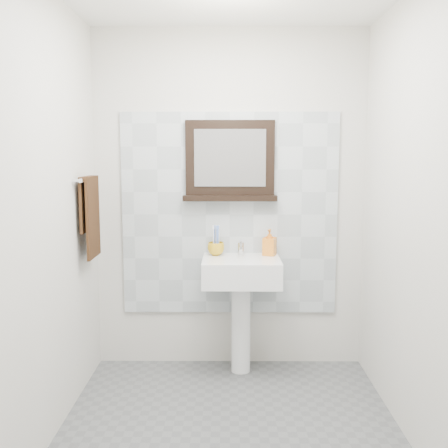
{
  "coord_description": "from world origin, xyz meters",
  "views": [
    {
      "loc": [
        -0.01,
        -2.78,
        1.6
      ],
      "look_at": [
        -0.04,
        0.55,
        1.15
      ],
      "focal_mm": 42.0,
      "sensor_mm": 36.0,
      "label": 1
    }
  ],
  "objects_px": {
    "toothbrush_cup": "(216,249)",
    "hand_towel": "(90,210)",
    "soap_dispenser": "(270,242)",
    "pedestal_sink": "(241,283)",
    "framed_mirror": "(230,163)"
  },
  "relations": [
    {
      "from": "hand_towel",
      "to": "framed_mirror",
      "type": "bearing_deg",
      "value": 20.1
    },
    {
      "from": "framed_mirror",
      "to": "hand_towel",
      "type": "distance_m",
      "value": 1.05
    },
    {
      "from": "soap_dispenser",
      "to": "pedestal_sink",
      "type": "bearing_deg",
      "value": -131.57
    },
    {
      "from": "pedestal_sink",
      "to": "toothbrush_cup",
      "type": "bearing_deg",
      "value": 148.04
    },
    {
      "from": "soap_dispenser",
      "to": "hand_towel",
      "type": "distance_m",
      "value": 1.29
    },
    {
      "from": "framed_mirror",
      "to": "toothbrush_cup",
      "type": "bearing_deg",
      "value": -144.86
    },
    {
      "from": "pedestal_sink",
      "to": "soap_dispenser",
      "type": "relative_size",
      "value": 4.96
    },
    {
      "from": "pedestal_sink",
      "to": "framed_mirror",
      "type": "xyz_separation_m",
      "value": [
        -0.08,
        0.19,
        0.86
      ]
    },
    {
      "from": "toothbrush_cup",
      "to": "soap_dispenser",
      "type": "distance_m",
      "value": 0.39
    },
    {
      "from": "pedestal_sink",
      "to": "hand_towel",
      "type": "bearing_deg",
      "value": -171.2
    },
    {
      "from": "framed_mirror",
      "to": "hand_towel",
      "type": "relative_size",
      "value": 1.25
    },
    {
      "from": "toothbrush_cup",
      "to": "framed_mirror",
      "type": "relative_size",
      "value": 0.18
    },
    {
      "from": "pedestal_sink",
      "to": "soap_dispenser",
      "type": "distance_m",
      "value": 0.37
    },
    {
      "from": "pedestal_sink",
      "to": "framed_mirror",
      "type": "relative_size",
      "value": 1.4
    },
    {
      "from": "toothbrush_cup",
      "to": "hand_towel",
      "type": "xyz_separation_m",
      "value": [
        -0.84,
        -0.27,
        0.31
      ]
    }
  ]
}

